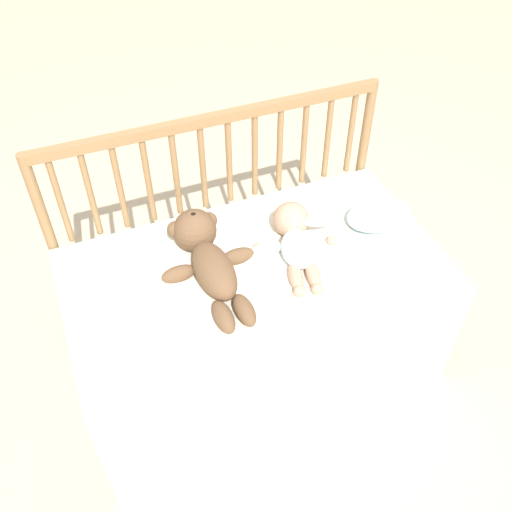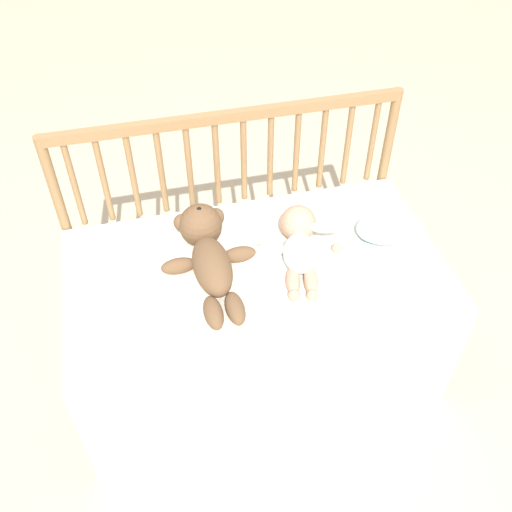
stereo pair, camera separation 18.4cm
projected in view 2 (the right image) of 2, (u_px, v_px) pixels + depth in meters
The scene contains 7 objects.
ground_plane at pixel (256, 357), 2.24m from camera, with size 12.00×12.00×0.00m, color #C6B293.
crib_mattress at pixel (256, 316), 2.06m from camera, with size 1.25×0.69×0.50m.
crib_rail at pixel (231, 173), 2.05m from camera, with size 1.25×0.04×0.87m.
blanket at pixel (249, 271), 1.87m from camera, with size 0.82×0.58×0.01m.
teddy_bear at pixel (208, 251), 1.86m from camera, with size 0.32×0.49×0.15m.
baby at pixel (299, 243), 1.90m from camera, with size 0.32×0.37×0.12m.
small_pillow at pixel (390, 227), 1.98m from camera, with size 0.24×0.17×0.06m.
Camera 2 is at (-0.32, -1.27, 1.86)m, focal length 40.00 mm.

